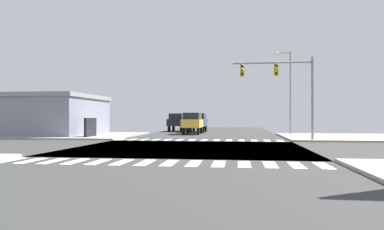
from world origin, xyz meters
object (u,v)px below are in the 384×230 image
object	(u,v)px
street_lamp	(288,86)
suv_nearside_1	(193,121)
traffic_signal_mast	(281,79)
bank_building	(41,115)
suv_queued_3	(198,121)
suv_trailing_4	(177,121)

from	to	relation	value
street_lamp	suv_nearside_1	xyz separation A→B (m)	(-10.06, 1.25, -3.70)
traffic_signal_mast	bank_building	xyz separation A→B (m)	(-23.44, 5.66, -2.75)
street_lamp	suv_queued_3	distance (m)	12.67
bank_building	suv_queued_3	bearing A→B (deg)	33.94
street_lamp	bank_building	size ratio (longest dim) A/B	0.67
suv_nearside_1	suv_queued_3	bearing A→B (deg)	-90.00
suv_trailing_4	street_lamp	bearing A→B (deg)	146.69
bank_building	suv_queued_3	world-z (taller)	bank_building
traffic_signal_mast	bank_building	bearing A→B (deg)	166.43
street_lamp	bank_building	world-z (taller)	street_lamp
suv_queued_3	street_lamp	bearing A→B (deg)	146.13
suv_queued_3	suv_nearside_1	bearing A→B (deg)	90.00
street_lamp	suv_queued_3	xyz separation A→B (m)	(-10.06, 6.75, -3.70)
street_lamp	suv_trailing_4	xyz separation A→B (m)	(-13.06, 8.59, -3.70)
traffic_signal_mast	suv_queued_3	world-z (taller)	traffic_signal_mast
street_lamp	suv_queued_3	bearing A→B (deg)	146.13
traffic_signal_mast	bank_building	world-z (taller)	traffic_signal_mast
street_lamp	bank_building	xyz separation A→B (m)	(-25.19, -3.43, -3.03)
suv_nearside_1	bank_building	bearing A→B (deg)	17.19
traffic_signal_mast	suv_queued_3	bearing A→B (deg)	117.69
suv_queued_3	suv_trailing_4	distance (m)	3.51
suv_queued_3	suv_trailing_4	size ratio (longest dim) A/B	1.00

